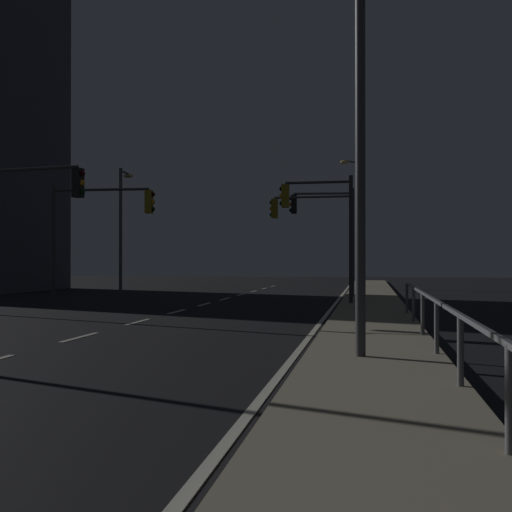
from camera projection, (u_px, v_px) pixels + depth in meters
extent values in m
plane|color=black|center=(144.00, 321.00, 20.09)|extent=(112.00, 112.00, 0.00)
cube|color=gray|center=(373.00, 322.00, 18.93)|extent=(2.52, 77.00, 0.14)
cube|color=silver|center=(80.00, 337.00, 15.65)|extent=(0.14, 2.00, 0.01)
cube|color=silver|center=(138.00, 322.00, 19.60)|extent=(0.14, 2.00, 0.01)
cube|color=silver|center=(177.00, 312.00, 23.54)|extent=(0.14, 2.00, 0.01)
cube|color=silver|center=(204.00, 304.00, 27.48)|extent=(0.14, 2.00, 0.01)
cube|color=silver|center=(225.00, 299.00, 31.42)|extent=(0.14, 2.00, 0.01)
cube|color=silver|center=(241.00, 295.00, 35.37)|extent=(0.14, 2.00, 0.01)
cube|color=silver|center=(254.00, 291.00, 39.31)|extent=(0.14, 2.00, 0.01)
cube|color=silver|center=(264.00, 288.00, 43.25)|extent=(0.14, 2.00, 0.01)
cube|color=silver|center=(273.00, 286.00, 47.19)|extent=(0.14, 2.00, 0.01)
cube|color=silver|center=(330.00, 310.00, 24.11)|extent=(0.14, 53.00, 0.01)
cylinder|color=#2D3033|center=(351.00, 239.00, 26.37)|extent=(0.16, 0.16, 5.11)
cylinder|color=#38383D|center=(318.00, 182.00, 26.65)|extent=(2.66, 0.19, 0.11)
cube|color=olive|center=(285.00, 196.00, 26.91)|extent=(0.29, 0.35, 0.95)
sphere|color=black|center=(282.00, 189.00, 26.94)|extent=(0.20, 0.20, 0.20)
sphere|color=orange|center=(282.00, 196.00, 26.94)|extent=(0.20, 0.20, 0.20)
sphere|color=black|center=(282.00, 203.00, 26.94)|extent=(0.20, 0.20, 0.20)
cylinder|color=#2D3033|center=(32.00, 169.00, 21.85)|extent=(3.50, 0.61, 0.11)
cube|color=black|center=(78.00, 183.00, 21.30)|extent=(0.33, 0.38, 0.95)
sphere|color=black|center=(82.00, 173.00, 21.26)|extent=(0.20, 0.20, 0.20)
sphere|color=orange|center=(82.00, 183.00, 21.25)|extent=(0.20, 0.20, 0.20)
sphere|color=black|center=(82.00, 192.00, 21.25)|extent=(0.20, 0.20, 0.20)
cylinder|color=#2D3033|center=(352.00, 244.00, 31.39)|extent=(0.16, 0.16, 5.02)
cylinder|color=#4C4C51|center=(313.00, 197.00, 31.80)|extent=(3.77, 0.26, 0.11)
cube|color=olive|center=(275.00, 208.00, 32.19)|extent=(0.29, 0.35, 0.95)
sphere|color=black|center=(272.00, 202.00, 32.22)|extent=(0.20, 0.20, 0.20)
sphere|color=orange|center=(272.00, 209.00, 32.22)|extent=(0.20, 0.20, 0.20)
sphere|color=black|center=(272.00, 215.00, 32.22)|extent=(0.20, 0.20, 0.20)
cylinder|color=#2D3033|center=(53.00, 244.00, 27.60)|extent=(0.16, 0.16, 5.03)
cylinder|color=#2D3033|center=(101.00, 190.00, 27.34)|extent=(4.14, 0.27, 0.11)
cube|color=olive|center=(149.00, 202.00, 27.07)|extent=(0.29, 0.35, 0.95)
sphere|color=black|center=(153.00, 194.00, 27.05)|extent=(0.20, 0.20, 0.20)
sphere|color=orange|center=(153.00, 202.00, 27.05)|extent=(0.20, 0.20, 0.20)
sphere|color=black|center=(153.00, 209.00, 27.05)|extent=(0.20, 0.20, 0.20)
cylinder|color=#2D3033|center=(353.00, 241.00, 32.75)|extent=(0.16, 0.16, 5.30)
cylinder|color=#4C4C51|center=(323.00, 194.00, 32.88)|extent=(2.92, 0.38, 0.11)
cube|color=black|center=(294.00, 204.00, 32.99)|extent=(0.31, 0.36, 0.95)
sphere|color=black|center=(291.00, 198.00, 33.00)|extent=(0.20, 0.20, 0.20)
sphere|color=orange|center=(291.00, 204.00, 33.00)|extent=(0.20, 0.20, 0.20)
sphere|color=black|center=(291.00, 210.00, 33.00)|extent=(0.20, 0.20, 0.20)
cylinder|color=#38383D|center=(360.00, 172.00, 11.66)|extent=(0.18, 0.18, 6.52)
cylinder|color=#2D3033|center=(360.00, 224.00, 43.39)|extent=(0.18, 0.18, 8.27)
cylinder|color=#4C4C51|center=(352.00, 162.00, 42.82)|extent=(1.02, 1.43, 0.10)
ellipsoid|color=#F9D172|center=(345.00, 162.00, 42.22)|extent=(0.56, 0.36, 0.24)
cylinder|color=#4C4C51|center=(121.00, 231.00, 36.47)|extent=(0.18, 0.18, 6.97)
cylinder|color=#2D3033|center=(125.00, 172.00, 37.19)|extent=(0.18, 1.41, 0.10)
ellipsoid|color=#F9D172|center=(128.00, 176.00, 37.89)|extent=(0.56, 0.36, 0.24)
cylinder|color=#59595E|center=(510.00, 399.00, 5.74)|extent=(0.09, 0.09, 0.95)
cylinder|color=#59595E|center=(461.00, 351.00, 8.85)|extent=(0.09, 0.09, 0.95)
cylinder|color=#59595E|center=(437.00, 327.00, 11.96)|extent=(0.09, 0.09, 0.95)
cylinder|color=#59595E|center=(423.00, 314.00, 15.07)|extent=(0.09, 0.09, 0.95)
cylinder|color=#59595E|center=(413.00, 305.00, 18.18)|extent=(0.09, 0.09, 0.95)
cylinder|color=#59595E|center=(407.00, 298.00, 21.29)|extent=(0.09, 0.09, 0.95)
cube|color=slate|center=(447.00, 307.00, 10.41)|extent=(0.06, 22.09, 0.06)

